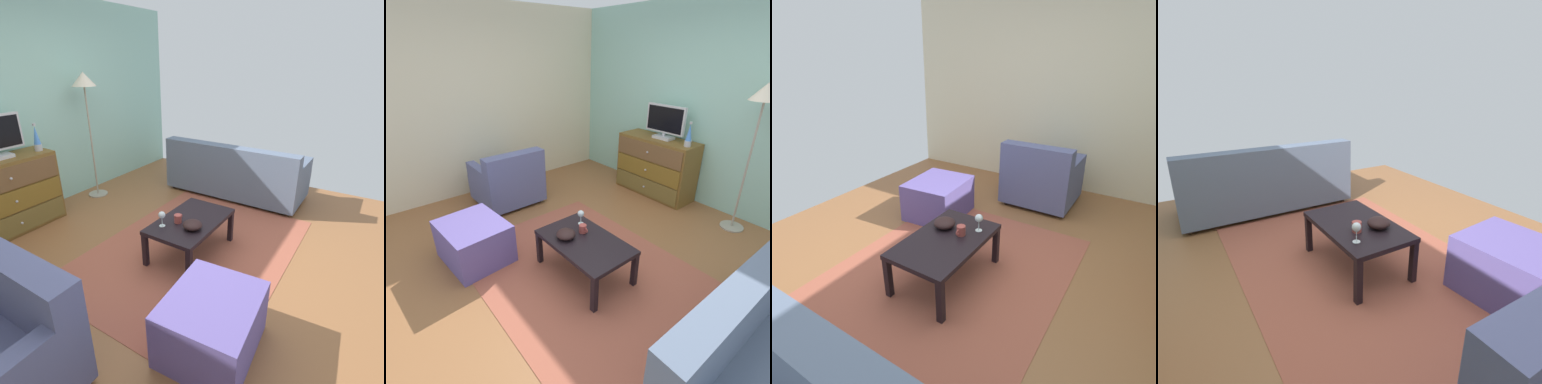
% 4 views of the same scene
% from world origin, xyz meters
% --- Properties ---
extents(ground_plane, '(5.47, 4.86, 0.05)m').
position_xyz_m(ground_plane, '(0.00, 0.00, -0.03)').
color(ground_plane, '#935D36').
extents(wall_accent_rear, '(5.47, 0.12, 2.68)m').
position_xyz_m(wall_accent_rear, '(0.00, 2.19, 1.34)').
color(wall_accent_rear, '#97CDBC').
rests_on(wall_accent_rear, ground_plane).
extents(wall_plain_left, '(0.12, 4.86, 2.68)m').
position_xyz_m(wall_plain_left, '(-2.49, 0.00, 1.34)').
color(wall_plain_left, beige).
rests_on(wall_plain_left, ground_plane).
extents(area_rug, '(2.60, 1.90, 0.01)m').
position_xyz_m(area_rug, '(0.20, -0.20, 0.00)').
color(area_rug, '#A5533E').
rests_on(area_rug, ground_plane).
extents(dresser, '(1.19, 0.49, 0.88)m').
position_xyz_m(dresser, '(-0.60, 1.88, 0.44)').
color(dresser, brown).
rests_on(dresser, ground_plane).
extents(tv, '(0.62, 0.18, 0.48)m').
position_xyz_m(tv, '(-0.55, 1.90, 1.13)').
color(tv, silver).
rests_on(tv, dresser).
extents(lava_lamp, '(0.09, 0.09, 0.33)m').
position_xyz_m(lava_lamp, '(-0.11, 1.83, 1.03)').
color(lava_lamp, '#B7B7BC').
rests_on(lava_lamp, dresser).
extents(coffee_table, '(0.92, 0.57, 0.39)m').
position_xyz_m(coffee_table, '(0.15, -0.19, 0.35)').
color(coffee_table, black).
rests_on(coffee_table, ground_plane).
extents(wine_glass, '(0.07, 0.07, 0.16)m').
position_xyz_m(wine_glass, '(-0.11, -0.03, 0.51)').
color(wine_glass, silver).
rests_on(wine_glass, coffee_table).
extents(mug, '(0.11, 0.08, 0.08)m').
position_xyz_m(mug, '(0.04, -0.12, 0.44)').
color(mug, '#AC453F').
rests_on(mug, coffee_table).
extents(bowl_decorative, '(0.19, 0.19, 0.08)m').
position_xyz_m(bowl_decorative, '(0.01, -0.31, 0.44)').
color(bowl_decorative, black).
rests_on(bowl_decorative, coffee_table).
extents(armchair, '(0.80, 0.85, 0.82)m').
position_xyz_m(armchair, '(-1.72, -0.05, 0.33)').
color(armchair, '#332319').
rests_on(armchair, ground_plane).
extents(ottoman, '(0.74, 0.65, 0.44)m').
position_xyz_m(ottoman, '(-0.77, -0.95, 0.22)').
color(ottoman, '#61529B').
rests_on(ottoman, ground_plane).
extents(standing_lamp, '(0.32, 0.32, 1.76)m').
position_xyz_m(standing_lamp, '(0.69, 1.83, 1.50)').
color(standing_lamp, '#A59E8C').
rests_on(standing_lamp, ground_plane).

